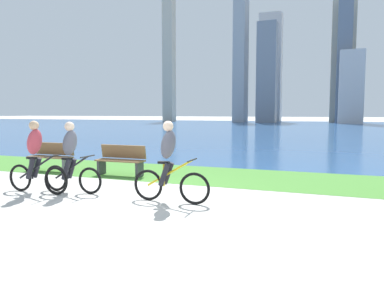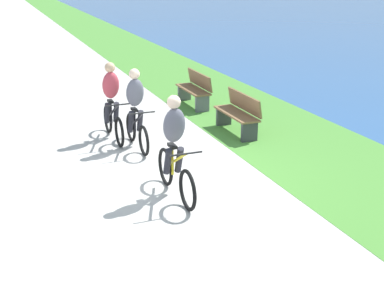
{
  "view_description": "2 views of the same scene",
  "coord_description": "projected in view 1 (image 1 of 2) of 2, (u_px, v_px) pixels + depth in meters",
  "views": [
    {
      "loc": [
        3.7,
        -6.92,
        1.88
      ],
      "look_at": [
        1.02,
        0.36,
        1.2
      ],
      "focal_mm": 33.74,
      "sensor_mm": 36.0,
      "label": 1
    },
    {
      "loc": [
        8.09,
        -2.76,
        3.64
      ],
      "look_at": [
        0.54,
        0.24,
        0.81
      ],
      "focal_mm": 48.59,
      "sensor_mm": 36.0,
      "label": 2
    }
  ],
  "objects": [
    {
      "name": "grass_strip_bayside",
      "position": [
        193.0,
        174.0,
        10.96
      ],
      "size": [
        120.0,
        3.15,
        0.01
      ],
      "primitive_type": "cube",
      "color": "#478433",
      "rests_on": "ground"
    },
    {
      "name": "ground_plane",
      "position": [
        143.0,
        198.0,
        7.9
      ],
      "size": [
        300.0,
        300.0,
        0.0
      ],
      "primitive_type": "plane",
      "color": "#B2AFA8"
    },
    {
      "name": "cyclist_trailing",
      "position": [
        71.0,
        157.0,
        8.42
      ],
      "size": [
        1.59,
        0.52,
        1.66
      ],
      "color": "black",
      "rests_on": "ground"
    },
    {
      "name": "cyclist_lead",
      "position": [
        169.0,
        162.0,
        7.48
      ],
      "size": [
        1.72,
        0.52,
        1.7
      ],
      "color": "black",
      "rests_on": "ground"
    },
    {
      "name": "bench_near_path",
      "position": [
        121.0,
        160.0,
        10.76
      ],
      "size": [
        1.5,
        0.47,
        0.9
      ],
      "color": "brown",
      "rests_on": "ground"
    },
    {
      "name": "bay_water_surface",
      "position": [
        292.0,
        128.0,
        43.96
      ],
      "size": [
        300.0,
        67.45,
        0.0
      ],
      "primitive_type": "cube",
      "color": "#2D568C",
      "rests_on": "ground"
    },
    {
      "name": "city_skyline_far_shore",
      "position": [
        304.0,
        64.0,
        66.31
      ],
      "size": [
        49.5,
        11.86,
        27.9
      ],
      "color": "#ADA899",
      "rests_on": "ground"
    },
    {
      "name": "cyclist_distant_rear",
      "position": [
        36.0,
        157.0,
        8.37
      ],
      "size": [
        1.7,
        0.52,
        1.69
      ],
      "color": "black",
      "rests_on": "ground"
    },
    {
      "name": "bench_far_along_path",
      "position": [
        52.0,
        157.0,
        11.61
      ],
      "size": [
        1.5,
        0.47,
        0.9
      ],
      "color": "brown",
      "rests_on": "ground"
    }
  ]
}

